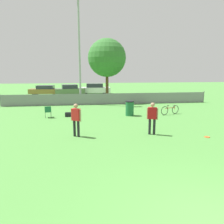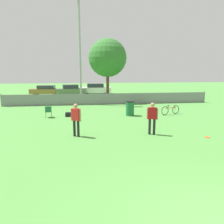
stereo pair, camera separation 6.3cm
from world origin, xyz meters
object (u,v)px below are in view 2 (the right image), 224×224
object	(u,v)px
light_pole	(80,44)
parked_car_white	(95,89)
gear_bag_sideline	(70,114)
parked_car_tan	(46,90)
player_thrower_red	(76,118)
player_defender_red	(152,116)
tree_near_pole	(108,58)
frisbee_disc	(207,137)
trash_bin	(130,108)
parked_car_olive	(70,90)
bicycle_sideline	(170,110)
folding_chair_sideline	(48,111)

from	to	relation	value
light_pole	parked_car_white	bearing A→B (deg)	78.47
gear_bag_sideline	parked_car_tan	bearing A→B (deg)	104.29
player_thrower_red	player_defender_red	xyz separation A→B (m)	(3.91, -0.19, 0.00)
player_thrower_red	gear_bag_sideline	world-z (taller)	player_thrower_red
tree_near_pole	player_thrower_red	distance (m)	14.16
tree_near_pole	player_defender_red	distance (m)	14.00
frisbee_disc	trash_bin	bearing A→B (deg)	113.94
parked_car_tan	frisbee_disc	bearing A→B (deg)	-59.24
tree_near_pole	trash_bin	size ratio (longest dim) A/B	6.11
trash_bin	gear_bag_sideline	bearing A→B (deg)	176.19
tree_near_pole	trash_bin	xyz separation A→B (m)	(0.67, -8.40, -4.15)
light_pole	player_thrower_red	xyz separation A→B (m)	(-0.25, -11.37, -4.95)
light_pole	tree_near_pole	distance (m)	3.72
player_defender_red	gear_bag_sideline	xyz separation A→B (m)	(-4.50, 5.37, -0.84)
parked_car_olive	parked_car_white	size ratio (longest dim) A/B	0.92
light_pole	parked_car_tan	distance (m)	11.96
bicycle_sideline	gear_bag_sideline	size ratio (longest dim) A/B	2.58
player_defender_red	trash_bin	bearing A→B (deg)	115.81
frisbee_disc	player_defender_red	bearing A→B (deg)	161.17
folding_chair_sideline	gear_bag_sideline	world-z (taller)	folding_chair_sideline
gear_bag_sideline	trash_bin	bearing A→B (deg)	-3.81
bicycle_sideline	parked_car_tan	world-z (taller)	parked_car_tan
player_defender_red	parked_car_white	xyz separation A→B (m)	(-1.54, 21.96, -0.25)
tree_near_pole	bicycle_sideline	bearing A→B (deg)	-65.36
frisbee_disc	parked_car_white	world-z (taller)	parked_car_white
parked_car_tan	gear_bag_sideline	bearing A→B (deg)	-71.74
light_pole	gear_bag_sideline	xyz separation A→B (m)	(-0.84, -6.19, -5.78)
frisbee_disc	folding_chair_sideline	world-z (taller)	folding_chair_sideline
player_thrower_red	bicycle_sideline	distance (m)	8.60
light_pole	player_defender_red	distance (m)	13.10
trash_bin	parked_car_tan	size ratio (longest dim) A/B	0.25
folding_chair_sideline	frisbee_disc	bearing A→B (deg)	135.52
player_thrower_red	parked_car_tan	size ratio (longest dim) A/B	0.37
tree_near_pole	bicycle_sideline	xyz separation A→B (m)	(3.86, -8.41, -4.36)
frisbee_disc	bicycle_sideline	bearing A→B (deg)	84.82
frisbee_disc	parked_car_olive	distance (m)	23.07
trash_bin	parked_car_olive	distance (m)	16.56
folding_chair_sideline	parked_car_white	distance (m)	17.36
frisbee_disc	bicycle_sideline	world-z (taller)	bicycle_sideline
parked_car_tan	parked_car_olive	bearing A→B (deg)	-1.44
parked_car_white	parked_car_tan	bearing A→B (deg)	-170.77
tree_near_pole	frisbee_disc	xyz separation A→B (m)	(3.32, -14.37, -4.70)
frisbee_disc	parked_car_white	bearing A→B (deg)	100.29
player_defender_red	frisbee_disc	distance (m)	2.92
parked_car_white	parked_car_olive	bearing A→B (deg)	-160.10
light_pole	player_defender_red	size ratio (longest dim) A/B	6.09
folding_chair_sideline	bicycle_sideline	bearing A→B (deg)	170.00
tree_near_pole	frisbee_disc	bearing A→B (deg)	-76.99
parked_car_tan	parked_car_olive	xyz separation A→B (m)	(3.34, -0.32, 0.03)
player_thrower_red	parked_car_white	size ratio (longest dim) A/B	0.36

